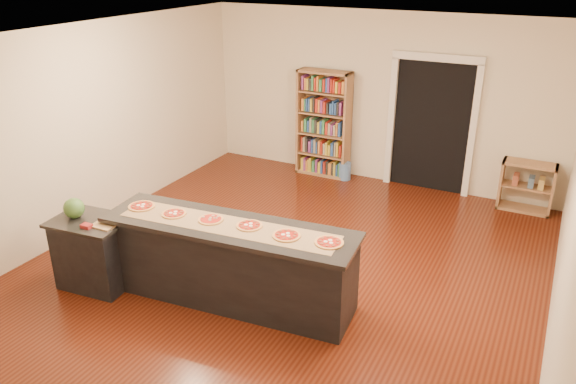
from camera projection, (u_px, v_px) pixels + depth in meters
The scene contains 18 objects.
room at pixel (280, 166), 6.33m from camera, with size 6.00×7.00×2.80m.
doorway at pixel (432, 118), 8.87m from camera, with size 1.40×0.09×2.21m.
kitchen_island at pixel (230, 262), 6.18m from camera, with size 2.83×0.77×0.93m.
side_counter at pixel (94, 252), 6.48m from camera, with size 0.85×0.62×0.84m.
bookshelf at pixel (324, 124), 9.58m from camera, with size 0.91×0.32×1.82m, color #A67950.
low_shelf at pixel (526, 187), 8.41m from camera, with size 0.76×0.33×0.76m, color #A67950.
waste_bin at pixel (345, 171), 9.65m from camera, with size 0.21×0.21×0.30m, color #537CBA.
kraft_paper at pixel (228, 225), 5.98m from camera, with size 2.46×0.44×0.00m, color #896547.
watermelon at pixel (74, 208), 6.33m from camera, with size 0.23×0.23×0.23m, color #144214.
cutting_board at pixel (104, 226), 6.16m from camera, with size 0.26×0.18×0.02m, color tan.
package_red at pixel (87, 226), 6.13m from camera, with size 0.12×0.08×0.04m, color maroon.
package_teal at pixel (121, 217), 6.33m from camera, with size 0.13×0.13×0.05m, color #195966.
pizza_a at pixel (142, 206), 6.41m from camera, with size 0.30×0.30×0.02m.
pizza_b at pixel (174, 214), 6.23m from camera, with size 0.28×0.28×0.02m.
pizza_c at pixel (211, 219), 6.09m from camera, with size 0.28×0.28×0.02m.
pizza_d at pixel (249, 225), 5.96m from camera, with size 0.28×0.28×0.02m.
pizza_e at pixel (287, 235), 5.75m from camera, with size 0.28×0.28×0.02m.
pizza_f at pixel (329, 242), 5.61m from camera, with size 0.29×0.29×0.02m.
Camera 1 is at (2.77, -5.25, 3.63)m, focal length 35.00 mm.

